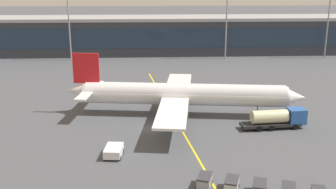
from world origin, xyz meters
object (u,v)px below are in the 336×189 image
at_px(baggage_cart_0, 205,181).
at_px(baggage_cart_2, 259,188).
at_px(baggage_cart_1, 232,184).
at_px(pushback_tug, 114,150).
at_px(fuel_tanker, 278,118).
at_px(main_airliner, 183,94).

distance_m(baggage_cart_0, baggage_cart_2, 6.40).
xyz_separation_m(baggage_cart_0, baggage_cart_1, (3.03, -1.02, 0.00)).
bearing_deg(baggage_cart_2, pushback_tug, 147.06).
height_order(fuel_tanker, baggage_cart_0, fuel_tanker).
height_order(main_airliner, baggage_cart_2, main_airliner).
xyz_separation_m(fuel_tanker, baggage_cart_1, (-11.85, -20.13, -0.96)).
xyz_separation_m(main_airliner, baggage_cart_1, (3.35, -27.87, -3.17)).
bearing_deg(fuel_tanker, pushback_tug, -159.67).
bearing_deg(main_airliner, pushback_tug, -122.55).
bearing_deg(main_airliner, baggage_cart_2, -77.53).
xyz_separation_m(main_airliner, baggage_cart_2, (6.39, -28.89, -3.17)).
distance_m(main_airliner, baggage_cart_1, 28.25).
distance_m(fuel_tanker, baggage_cart_1, 23.38).
height_order(pushback_tug, baggage_cart_2, baggage_cart_2).
bearing_deg(baggage_cart_2, main_airliner, 102.47).
relative_size(baggage_cart_0, baggage_cart_1, 1.00).
bearing_deg(fuel_tanker, baggage_cart_0, -127.91).
relative_size(fuel_tanker, baggage_cart_0, 3.66).
distance_m(main_airliner, baggage_cart_0, 27.04).
distance_m(baggage_cart_1, baggage_cart_2, 3.20).
bearing_deg(baggage_cart_0, main_airliner, 90.68).
distance_m(pushback_tug, baggage_cart_1, 17.84).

